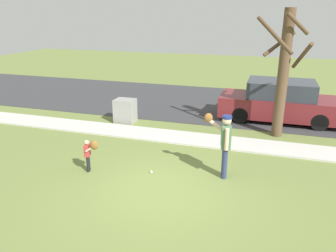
% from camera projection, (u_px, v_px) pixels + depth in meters
% --- Properties ---
extents(ground_plane, '(48.00, 48.00, 0.00)m').
position_uv_depth(ground_plane, '(192.00, 141.00, 11.42)').
color(ground_plane, olive).
extents(sidewalk_strip, '(36.00, 1.20, 0.06)m').
position_uv_depth(sidewalk_strip, '(193.00, 139.00, 11.50)').
color(sidewalk_strip, beige).
rests_on(sidewalk_strip, ground).
extents(road_surface, '(36.00, 6.80, 0.02)m').
position_uv_depth(road_surface, '(217.00, 103.00, 16.02)').
color(road_surface, '#38383A').
rests_on(road_surface, ground).
extents(person_adult, '(0.79, 0.60, 1.73)m').
position_uv_depth(person_adult, '(224.00, 139.00, 8.60)').
color(person_adult, navy).
rests_on(person_adult, ground).
extents(person_child, '(0.48, 0.34, 0.98)m').
position_uv_depth(person_child, '(90.00, 151.00, 8.99)').
color(person_child, black).
rests_on(person_child, ground).
extents(baseball, '(0.07, 0.07, 0.07)m').
position_uv_depth(baseball, '(151.00, 172.00, 9.12)').
color(baseball, white).
rests_on(baseball, ground).
extents(utility_cabinet, '(0.79, 0.65, 0.94)m').
position_uv_depth(utility_cabinet, '(125.00, 111.00, 13.20)').
color(utility_cabinet, gray).
rests_on(utility_cabinet, ground).
extents(street_tree_near, '(1.84, 1.88, 4.37)m').
position_uv_depth(street_tree_near, '(284.00, 71.00, 11.13)').
color(street_tree_near, brown).
rests_on(street_tree_near, ground).
extents(parked_suv_maroon, '(4.70, 1.90, 1.63)m').
position_uv_depth(parked_suv_maroon, '(280.00, 102.00, 13.29)').
color(parked_suv_maroon, maroon).
rests_on(parked_suv_maroon, road_surface).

